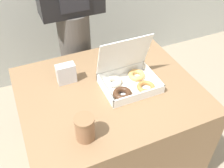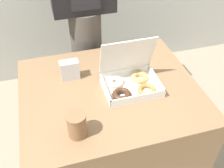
{
  "view_description": "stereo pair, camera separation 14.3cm",
  "coord_description": "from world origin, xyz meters",
  "px_view_note": "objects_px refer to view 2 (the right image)",
  "views": [
    {
      "loc": [
        -0.43,
        -1.04,
        1.73
      ],
      "look_at": [
        -0.0,
        -0.05,
        0.79
      ],
      "focal_mm": 42.0,
      "sensor_mm": 36.0,
      "label": 1
    },
    {
      "loc": [
        -0.3,
        -1.09,
        1.73
      ],
      "look_at": [
        -0.0,
        -0.05,
        0.79
      ],
      "focal_mm": 42.0,
      "sensor_mm": 36.0,
      "label": 2
    }
  ],
  "objects_px": {
    "coffee_cup": "(77,125)",
    "napkin_holder": "(70,70)",
    "donut_box": "(130,81)",
    "person_customer": "(84,9)"
  },
  "relations": [
    {
      "from": "coffee_cup",
      "to": "napkin_holder",
      "type": "xyz_separation_m",
      "value": [
        0.03,
        0.44,
        -0.01
      ]
    },
    {
      "from": "donut_box",
      "to": "person_customer",
      "type": "bearing_deg",
      "value": 102.27
    },
    {
      "from": "napkin_holder",
      "to": "person_customer",
      "type": "distance_m",
      "value": 0.51
    },
    {
      "from": "person_customer",
      "to": "donut_box",
      "type": "bearing_deg",
      "value": -77.73
    },
    {
      "from": "donut_box",
      "to": "napkin_holder",
      "type": "xyz_separation_m",
      "value": [
        -0.32,
        0.18,
        0.01
      ]
    },
    {
      "from": "napkin_holder",
      "to": "person_customer",
      "type": "height_order",
      "value": "person_customer"
    },
    {
      "from": "donut_box",
      "to": "coffee_cup",
      "type": "bearing_deg",
      "value": -144.16
    },
    {
      "from": "person_customer",
      "to": "napkin_holder",
      "type": "bearing_deg",
      "value": -112.56
    },
    {
      "from": "donut_box",
      "to": "napkin_holder",
      "type": "relative_size",
      "value": 2.62
    },
    {
      "from": "napkin_holder",
      "to": "person_customer",
      "type": "relative_size",
      "value": 0.07
    }
  ]
}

